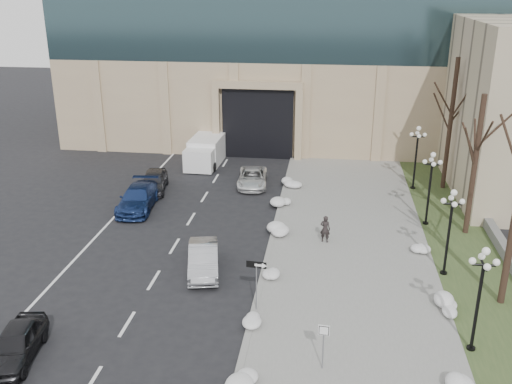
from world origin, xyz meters
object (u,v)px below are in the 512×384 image
(car_b, at_px, (203,259))
(pedestrian, at_px, (325,229))
(box_truck, at_px, (207,150))
(lamppost_b, at_px, (450,221))
(lamppost_d, at_px, (417,149))
(lamppost_a, at_px, (481,286))
(car_d, at_px, (252,178))
(lamppost_c, at_px, (431,179))
(car_e, at_px, (154,181))
(keep_sign, at_px, (324,338))
(one_way_sign, at_px, (260,271))
(car_c, at_px, (138,198))
(car_a, at_px, (16,344))

(car_b, distance_m, pedestrian, 7.55)
(box_truck, height_order, lamppost_b, lamppost_b)
(pedestrian, bearing_deg, lamppost_d, -109.78)
(lamppost_a, bearing_deg, car_b, 157.08)
(car_b, height_order, car_d, car_b)
(pedestrian, relative_size, lamppost_c, 0.34)
(car_b, height_order, box_truck, box_truck)
(car_e, distance_m, keep_sign, 22.72)
(car_e, xyz_separation_m, pedestrian, (12.48, -7.27, 0.19))
(pedestrian, xyz_separation_m, lamppost_a, (6.22, -9.51, 2.14))
(one_way_sign, xyz_separation_m, lamppost_c, (9.04, 11.25, 0.93))
(car_b, distance_m, car_d, 13.55)
(car_c, bearing_deg, lamppost_d, 13.44)
(car_d, height_order, lamppost_b, lamppost_b)
(box_truck, height_order, lamppost_c, lamppost_c)
(one_way_sign, xyz_separation_m, lamppost_a, (9.04, -1.75, 0.93))
(one_way_sign, bearing_deg, box_truck, 113.65)
(car_a, height_order, car_c, car_c)
(one_way_sign, xyz_separation_m, lamppost_d, (9.04, 17.75, 0.93))
(pedestrian, height_order, box_truck, box_truck)
(box_truck, distance_m, lamppost_b, 24.08)
(pedestrian, distance_m, one_way_sign, 8.35)
(car_e, bearing_deg, box_truck, 62.37)
(car_a, relative_size, keep_sign, 1.93)
(car_c, distance_m, lamppost_c, 18.85)
(one_way_sign, bearing_deg, car_d, 104.69)
(lamppost_b, bearing_deg, lamppost_c, 90.00)
(car_e, xyz_separation_m, keep_sign, (12.62, -18.87, 0.79))
(lamppost_a, bearing_deg, keep_sign, -161.04)
(lamppost_c, bearing_deg, one_way_sign, -128.78)
(car_d, height_order, box_truck, box_truck)
(car_a, height_order, lamppost_c, lamppost_c)
(car_c, distance_m, box_truck, 11.10)
(car_b, height_order, car_e, car_e)
(car_e, height_order, one_way_sign, one_way_sign)
(car_d, relative_size, lamppost_b, 0.95)
(car_a, relative_size, car_e, 0.92)
(car_b, bearing_deg, box_truck, 89.51)
(one_way_sign, distance_m, lamppost_d, 19.95)
(car_b, distance_m, lamppost_b, 12.74)
(car_d, height_order, lamppost_a, lamppost_a)
(lamppost_a, height_order, lamppost_c, same)
(car_c, xyz_separation_m, lamppost_a, (18.70, -13.27, 2.31))
(one_way_sign, relative_size, lamppost_b, 0.55)
(pedestrian, height_order, lamppost_b, lamppost_b)
(one_way_sign, relative_size, lamppost_c, 0.55)
(box_truck, bearing_deg, car_e, -106.48)
(car_d, height_order, keep_sign, keep_sign)
(car_c, bearing_deg, lamppost_c, -5.81)
(car_b, xyz_separation_m, box_truck, (-3.85, 18.83, 0.33))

